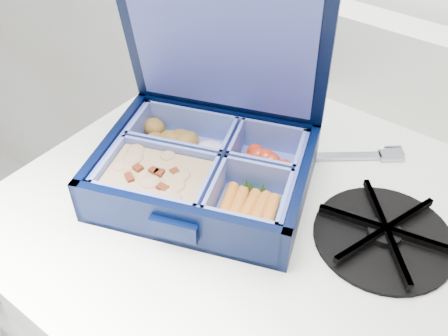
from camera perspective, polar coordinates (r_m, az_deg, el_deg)
The scene contains 4 objects.
bento_box at distance 0.62m, azimuth -2.25°, elevation -0.29°, with size 0.26×0.20×0.06m, color black, non-canonical shape.
burner_grate at distance 0.61m, azimuth 17.92°, elevation -6.97°, with size 0.16×0.16×0.02m, color black.
burner_grate_rear at distance 0.75m, azimuth 3.51°, elevation 6.30°, with size 0.17×0.17×0.02m, color black.
fork at distance 0.70m, azimuth 11.26°, elevation 1.30°, with size 0.03×0.20×0.01m, color #9A9DB1, non-canonical shape.
Camera 1 is at (0.09, 1.29, 1.34)m, focal length 40.00 mm.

